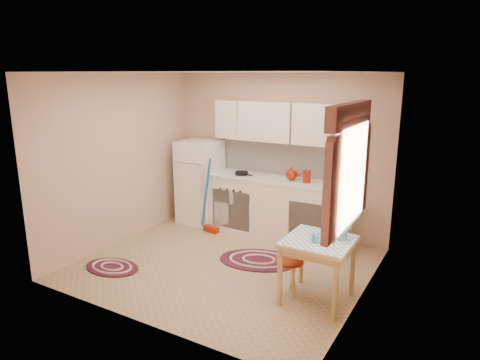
% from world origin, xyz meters
% --- Properties ---
extents(room_shell, '(3.64, 3.60, 2.52)m').
position_xyz_m(room_shell, '(0.16, 0.24, 1.60)').
color(room_shell, tan).
rests_on(room_shell, ground).
extents(fridge, '(0.65, 0.60, 1.40)m').
position_xyz_m(fridge, '(-1.27, 1.25, 0.70)').
color(fridge, white).
rests_on(fridge, ground).
extents(broom, '(0.29, 0.15, 1.20)m').
position_xyz_m(broom, '(-0.82, 0.90, 0.60)').
color(broom, '#1C66B3').
rests_on(broom, ground).
extents(base_cabinets, '(2.25, 0.60, 0.88)m').
position_xyz_m(base_cabinets, '(0.12, 1.30, 0.44)').
color(base_cabinets, white).
rests_on(base_cabinets, ground).
extents(countertop, '(2.27, 0.62, 0.04)m').
position_xyz_m(countertop, '(0.12, 1.30, 0.90)').
color(countertop, silver).
rests_on(countertop, base_cabinets).
extents(frying_pan, '(0.27, 0.27, 0.05)m').
position_xyz_m(frying_pan, '(-0.46, 1.25, 0.94)').
color(frying_pan, black).
rests_on(frying_pan, countertop).
extents(red_kettle, '(0.20, 0.18, 0.19)m').
position_xyz_m(red_kettle, '(0.38, 1.30, 1.02)').
color(red_kettle, '#911B05').
rests_on(red_kettle, countertop).
extents(red_canister, '(0.15, 0.15, 0.16)m').
position_xyz_m(red_canister, '(0.61, 1.30, 1.00)').
color(red_canister, '#911B05').
rests_on(red_canister, countertop).
extents(table, '(0.72, 0.72, 0.72)m').
position_xyz_m(table, '(1.38, -0.28, 0.36)').
color(table, '#D9B66C').
rests_on(table, ground).
extents(stool, '(0.37, 0.37, 0.42)m').
position_xyz_m(stool, '(1.05, -0.28, 0.21)').
color(stool, '#911B05').
rests_on(stool, ground).
extents(coffee_pot, '(0.15, 0.13, 0.26)m').
position_xyz_m(coffee_pot, '(1.61, -0.16, 0.85)').
color(coffee_pot, teal).
rests_on(coffee_pot, table).
extents(mug, '(0.10, 0.10, 0.10)m').
position_xyz_m(mug, '(1.38, -0.38, 0.77)').
color(mug, teal).
rests_on(mug, table).
extents(rug_center, '(1.25, 1.02, 0.02)m').
position_xyz_m(rug_center, '(0.34, 0.32, 0.01)').
color(rug_center, maroon).
rests_on(rug_center, ground).
extents(rug_left, '(0.80, 0.55, 0.02)m').
position_xyz_m(rug_left, '(-1.23, -0.84, 0.01)').
color(rug_left, maroon).
rests_on(rug_left, ground).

